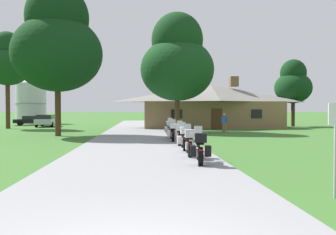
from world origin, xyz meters
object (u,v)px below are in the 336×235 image
Objects in this scene: metal_silo_distant at (31,100)px; parked_silver_suv_far_left at (47,120)px; motorcycle_black_fifth_in_row at (173,132)px; tree_left_near at (57,43)px; bystander_blue_shirt_near_lodge at (224,122)px; parked_black_sedan_far_left at (31,120)px; metal_signpost_roadside at (336,138)px; tree_right_of_lodge at (293,84)px; tree_by_lodge_front at (177,61)px; tree_left_far at (7,61)px; motorcycle_yellow_farthest_in_row at (170,128)px; motorcycle_black_fourth_in_row at (179,134)px; motorcycle_black_second_in_row at (189,142)px; motorcycle_red_nearest_to_camera at (200,148)px; motorcycle_silver_sixth_in_row at (171,130)px; motorcycle_silver_third_in_row at (184,138)px.

metal_silo_distant is 1.42× the size of parked_silver_suv_far_left.
tree_left_near is at bearing 151.13° from motorcycle_black_fifth_in_row.
parked_black_sedan_far_left is at bearing 177.62° from bystander_blue_shirt_near_lodge.
tree_right_of_lodge is at bearing 67.98° from metal_signpost_roadside.
tree_by_lodge_front is 18.29m from tree_left_far.
bystander_blue_shirt_near_lodge is at bearing -136.13° from tree_right_of_lodge.
tree_right_of_lodge reaches higher than parked_silver_suv_far_left.
motorcycle_yellow_farthest_in_row is at bearing -8.03° from tree_left_near.
motorcycle_black_second_in_row is at bearing -84.71° from motorcycle_black_fourth_in_row.
tree_left_far is at bearing 148.30° from motorcycle_yellow_farthest_in_row.
metal_silo_distant is (-17.62, 29.54, 2.73)m from motorcycle_black_fifth_in_row.
bystander_blue_shirt_near_lodge is (5.02, 17.78, 0.32)m from motorcycle_red_nearest_to_camera.
bystander_blue_shirt_near_lodge reaches higher than motorcycle_yellow_farthest_in_row.
motorcycle_yellow_farthest_in_row is 18.53m from metal_signpost_roadside.
tree_left_far reaches higher than motorcycle_yellow_farthest_in_row.
motorcycle_silver_sixth_in_row is 0.31× the size of metal_silo_distant.
tree_right_of_lodge is at bearing 61.92° from motorcycle_black_second_in_row.
parked_black_sedan_far_left is at bearing 128.05° from motorcycle_silver_sixth_in_row.
motorcycle_yellow_farthest_in_row is 30.96m from metal_silo_distant.
motorcycle_silver_third_in_row is 0.31× the size of metal_silo_distant.
motorcycle_red_nearest_to_camera is 0.21× the size of tree_left_far.
motorcycle_black_second_in_row is 28.83m from tree_left_far.
motorcycle_silver_third_in_row is 1.00× the size of motorcycle_black_fourth_in_row.
tree_right_of_lodge is at bearing 77.24° from bystander_blue_shirt_near_lodge.
tree_by_lodge_front reaches higher than motorcycle_red_nearest_to_camera.
tree_right_of_lodge reaches higher than motorcycle_yellow_farthest_in_row.
tree_left_near is (-8.29, 3.44, 6.37)m from motorcycle_silver_sixth_in_row.
motorcycle_silver_third_in_row is 38.64m from metal_silo_distant.
metal_silo_distant reaches higher than parked_black_sedan_far_left.
tree_left_near is 16.71m from parked_silver_suv_far_left.
metal_signpost_roadside reaches higher than bystander_blue_shirt_near_lodge.
motorcycle_black_fourth_in_row is 12.09m from bystander_blue_shirt_near_lodge.
motorcycle_red_nearest_to_camera is 36.63m from parked_black_sedan_far_left.
bystander_blue_shirt_near_lodge is (5.16, 6.63, 0.32)m from motorcycle_silver_sixth_in_row.
tree_by_lodge_front is (1.20, 9.82, 5.72)m from motorcycle_black_fifth_in_row.
metal_silo_distant is at bearing 120.53° from motorcycle_red_nearest_to_camera.
motorcycle_black_second_in_row is 0.21× the size of tree_left_far.
bystander_blue_shirt_near_lodge is 21.59m from parked_silver_suv_far_left.
motorcycle_black_fifth_in_row is at bearing 99.87° from metal_signpost_roadside.
tree_left_near is at bearing 125.81° from motorcycle_red_nearest_to_camera.
metal_silo_distant is at bearing 125.59° from motorcycle_black_fifth_in_row.
tree_right_of_lodge is 1.18× the size of metal_silo_distant.
motorcycle_black_fifth_in_row is 23.64m from tree_left_far.
motorcycle_red_nearest_to_camera and motorcycle_black_fourth_in_row have the same top height.
motorcycle_silver_third_in_row is at bearing -84.74° from motorcycle_yellow_farthest_in_row.
motorcycle_yellow_farthest_in_row is at bearing -36.81° from tree_left_far.
bystander_blue_shirt_near_lodge is (5.10, 4.37, 0.32)m from motorcycle_yellow_farthest_in_row.
tree_left_near reaches higher than tree_left_far.
motorcycle_black_fifth_in_row is at bearing -159.98° from parked_black_sedan_far_left.
motorcycle_silver_third_in_row is 14.29m from bystander_blue_shirt_near_lodge.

